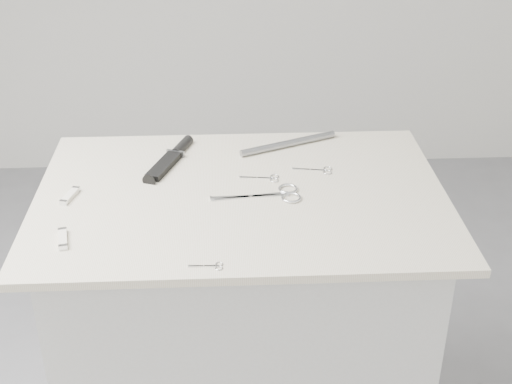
{
  "coord_description": "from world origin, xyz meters",
  "views": [
    {
      "loc": [
        -0.04,
        -1.52,
        1.76
      ],
      "look_at": [
        0.04,
        0.0,
        0.92
      ],
      "focal_mm": 50.0,
      "sensor_mm": 36.0,
      "label": 1
    }
  ],
  "objects_px": {
    "tiny_scissors": "(211,266)",
    "pocket_knife_a": "(63,239)",
    "large_shears": "(276,194)",
    "metal_rail": "(288,143)",
    "embroidery_scissors_a": "(266,178)",
    "embroidery_scissors_b": "(319,170)",
    "sheathed_knife": "(172,156)",
    "pocket_knife_b": "(70,196)",
    "plinth": "(243,342)"
  },
  "relations": [
    {
      "from": "plinth",
      "to": "large_shears",
      "type": "relative_size",
      "value": 4.15
    },
    {
      "from": "sheathed_knife",
      "to": "pocket_knife_a",
      "type": "bearing_deg",
      "value": 171.37
    },
    {
      "from": "embroidery_scissors_a",
      "to": "embroidery_scissors_b",
      "type": "relative_size",
      "value": 0.98
    },
    {
      "from": "metal_rail",
      "to": "pocket_knife_a",
      "type": "bearing_deg",
      "value": -139.59
    },
    {
      "from": "sheathed_knife",
      "to": "pocket_knife_a",
      "type": "distance_m",
      "value": 0.45
    },
    {
      "from": "sheathed_knife",
      "to": "embroidery_scissors_a",
      "type": "bearing_deg",
      "value": -96.01
    },
    {
      "from": "pocket_knife_b",
      "to": "embroidery_scissors_b",
      "type": "bearing_deg",
      "value": -64.04
    },
    {
      "from": "embroidery_scissors_b",
      "to": "tiny_scissors",
      "type": "relative_size",
      "value": 1.44
    },
    {
      "from": "large_shears",
      "to": "pocket_knife_a",
      "type": "relative_size",
      "value": 2.7
    },
    {
      "from": "plinth",
      "to": "tiny_scissors",
      "type": "height_order",
      "value": "tiny_scissors"
    },
    {
      "from": "large_shears",
      "to": "tiny_scissors",
      "type": "xyz_separation_m",
      "value": [
        -0.16,
        -0.29,
        -0.0
      ]
    },
    {
      "from": "embroidery_scissors_a",
      "to": "tiny_scissors",
      "type": "xyz_separation_m",
      "value": [
        -0.14,
        -0.38,
        -0.0
      ]
    },
    {
      "from": "tiny_scissors",
      "to": "sheathed_knife",
      "type": "xyz_separation_m",
      "value": [
        -0.11,
        0.5,
        0.01
      ]
    },
    {
      "from": "plinth",
      "to": "pocket_knife_b",
      "type": "xyz_separation_m",
      "value": [
        -0.41,
        -0.0,
        0.48
      ]
    },
    {
      "from": "plinth",
      "to": "pocket_knife_b",
      "type": "height_order",
      "value": "pocket_knife_b"
    },
    {
      "from": "embroidery_scissors_b",
      "to": "pocket_knife_a",
      "type": "height_order",
      "value": "pocket_knife_a"
    },
    {
      "from": "embroidery_scissors_a",
      "to": "pocket_knife_b",
      "type": "distance_m",
      "value": 0.48
    },
    {
      "from": "embroidery_scissors_b",
      "to": "sheathed_knife",
      "type": "xyz_separation_m",
      "value": [
        -0.38,
        0.08,
        0.01
      ]
    },
    {
      "from": "plinth",
      "to": "metal_rail",
      "type": "height_order",
      "value": "metal_rail"
    },
    {
      "from": "tiny_scissors",
      "to": "embroidery_scissors_a",
      "type": "bearing_deg",
      "value": 72.65
    },
    {
      "from": "embroidery_scissors_a",
      "to": "sheathed_knife",
      "type": "height_order",
      "value": "sheathed_knife"
    },
    {
      "from": "pocket_knife_a",
      "to": "pocket_knife_b",
      "type": "xyz_separation_m",
      "value": [
        -0.02,
        0.19,
        0.0
      ]
    },
    {
      "from": "embroidery_scissors_a",
      "to": "tiny_scissors",
      "type": "height_order",
      "value": "same"
    },
    {
      "from": "embroidery_scissors_b",
      "to": "sheathed_knife",
      "type": "relative_size",
      "value": 0.42
    },
    {
      "from": "embroidery_scissors_a",
      "to": "pocket_knife_a",
      "type": "bearing_deg",
      "value": -143.02
    },
    {
      "from": "plinth",
      "to": "embroidery_scissors_a",
      "type": "xyz_separation_m",
      "value": [
        0.07,
        0.07,
        0.47
      ]
    },
    {
      "from": "plinth",
      "to": "large_shears",
      "type": "distance_m",
      "value": 0.48
    },
    {
      "from": "plinth",
      "to": "tiny_scissors",
      "type": "xyz_separation_m",
      "value": [
        -0.07,
        -0.31,
        0.47
      ]
    },
    {
      "from": "tiny_scissors",
      "to": "pocket_knife_b",
      "type": "bearing_deg",
      "value": 140.52
    },
    {
      "from": "embroidery_scissors_b",
      "to": "sheathed_knife",
      "type": "bearing_deg",
      "value": 177.05
    },
    {
      "from": "large_shears",
      "to": "embroidery_scissors_b",
      "type": "height_order",
      "value": "large_shears"
    },
    {
      "from": "plinth",
      "to": "pocket_knife_a",
      "type": "xyz_separation_m",
      "value": [
        -0.39,
        -0.2,
        0.47
      ]
    },
    {
      "from": "tiny_scissors",
      "to": "sheathed_knife",
      "type": "relative_size",
      "value": 0.29
    },
    {
      "from": "plinth",
      "to": "pocket_knife_a",
      "type": "relative_size",
      "value": 11.21
    },
    {
      "from": "plinth",
      "to": "tiny_scissors",
      "type": "bearing_deg",
      "value": -103.14
    },
    {
      "from": "sheathed_knife",
      "to": "tiny_scissors",
      "type": "bearing_deg",
      "value": -147.71
    },
    {
      "from": "large_shears",
      "to": "pocket_knife_a",
      "type": "height_order",
      "value": "pocket_knife_a"
    },
    {
      "from": "tiny_scissors",
      "to": "pocket_knife_a",
      "type": "height_order",
      "value": "pocket_knife_a"
    },
    {
      "from": "plinth",
      "to": "embroidery_scissors_a",
      "type": "height_order",
      "value": "embroidery_scissors_a"
    },
    {
      "from": "sheathed_knife",
      "to": "pocket_knife_b",
      "type": "relative_size",
      "value": 3.05
    },
    {
      "from": "embroidery_scissors_b",
      "to": "metal_rail",
      "type": "bearing_deg",
      "value": 123.67
    },
    {
      "from": "large_shears",
      "to": "embroidery_scissors_b",
      "type": "relative_size",
      "value": 2.12
    },
    {
      "from": "plinth",
      "to": "metal_rail",
      "type": "xyz_separation_m",
      "value": [
        0.14,
        0.26,
        0.48
      ]
    },
    {
      "from": "metal_rail",
      "to": "pocket_knife_b",
      "type": "bearing_deg",
      "value": -154.67
    },
    {
      "from": "large_shears",
      "to": "metal_rail",
      "type": "xyz_separation_m",
      "value": [
        0.06,
        0.27,
        0.01
      ]
    },
    {
      "from": "sheathed_knife",
      "to": "embroidery_scissors_b",
      "type": "bearing_deg",
      "value": -81.88
    },
    {
      "from": "embroidery_scissors_b",
      "to": "tiny_scissors",
      "type": "bearing_deg",
      "value": -114.14
    },
    {
      "from": "sheathed_knife",
      "to": "pocket_knife_a",
      "type": "xyz_separation_m",
      "value": [
        -0.22,
        -0.39,
        -0.0
      ]
    },
    {
      "from": "plinth",
      "to": "pocket_knife_b",
      "type": "bearing_deg",
      "value": -179.64
    },
    {
      "from": "tiny_scissors",
      "to": "pocket_knife_b",
      "type": "height_order",
      "value": "pocket_knife_b"
    }
  ]
}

